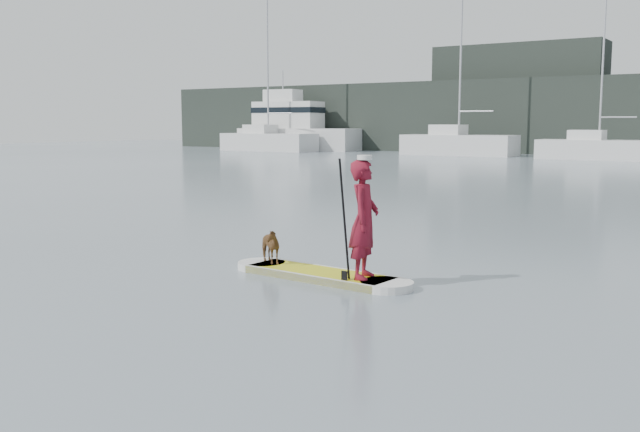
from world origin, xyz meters
The scene contains 11 objects.
ground centered at (0.00, 0.00, 0.00)m, with size 140.00×140.00×0.00m, color slate.
paddleboard centered at (3.25, 3.05, 0.06)m, with size 3.29×0.99×0.12m.
paddler centered at (4.09, 2.99, 1.01)m, with size 0.65×0.43×1.79m, color maroon.
white_cap centered at (4.09, 2.99, 1.94)m, with size 0.22×0.22×0.07m, color silver.
dog centered at (2.15, 3.14, 0.42)m, with size 0.32×0.70×0.59m, color brown.
paddle centered at (3.92, 2.69, 0.80)m, with size 0.10×0.30×2.00m.
sailboat_a centered at (-29.28, 44.46, 0.92)m, with size 9.19×3.29×13.15m.
sailboat_c centered at (-11.77, 45.45, 0.92)m, with size 8.72×2.99×12.48m.
sailboat_d centered at (-1.30, 44.35, 0.84)m, with size 7.99×2.52×11.75m.
motor_yacht_b centered at (-28.48, 47.40, 2.04)m, with size 11.32×4.94×7.24m.
shore_building_west centered at (-10.00, 54.00, 4.50)m, with size 14.00×4.00×9.00m, color black.
Camera 1 is at (9.31, -6.24, 2.45)m, focal length 40.00 mm.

